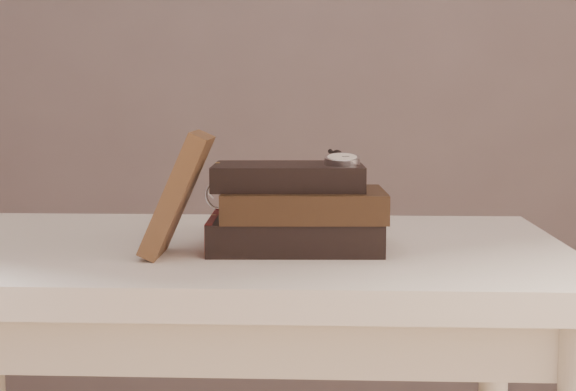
{
  "coord_description": "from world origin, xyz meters",
  "views": [
    {
      "loc": [
        0.16,
        -0.87,
        0.96
      ],
      "look_at": [
        0.1,
        0.31,
        0.82
      ],
      "focal_mm": 53.53,
      "sensor_mm": 36.0,
      "label": 1
    }
  ],
  "objects": [
    {
      "name": "table",
      "position": [
        0.0,
        0.35,
        0.66
      ],
      "size": [
        1.0,
        0.6,
        0.75
      ],
      "color": "silver",
      "rests_on": "ground"
    },
    {
      "name": "journal",
      "position": [
        -0.04,
        0.25,
        0.83
      ],
      "size": [
        0.09,
        0.11,
        0.17
      ],
      "primitive_type": "cube",
      "rotation": [
        0.0,
        0.42,
        0.02
      ],
      "color": "#412919",
      "rests_on": "table"
    },
    {
      "name": "pocket_watch",
      "position": [
        0.18,
        0.3,
        0.88
      ],
      "size": [
        0.05,
        0.15,
        0.02
      ],
      "color": "silver",
      "rests_on": "book_stack"
    },
    {
      "name": "eyeglasses",
      "position": [
        0.03,
        0.38,
        0.82
      ],
      "size": [
        0.1,
        0.12,
        0.05
      ],
      "color": "silver",
      "rests_on": "book_stack"
    },
    {
      "name": "book_stack",
      "position": [
        0.11,
        0.31,
        0.81
      ],
      "size": [
        0.25,
        0.17,
        0.12
      ],
      "color": "black",
      "rests_on": "table"
    }
  ]
}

